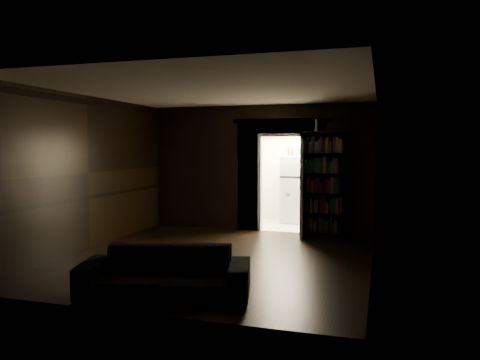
% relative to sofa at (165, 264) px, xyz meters
% --- Properties ---
extents(ground, '(5.50, 5.50, 0.00)m').
position_rel_sofa_xyz_m(ground, '(-0.05, 2.10, -0.40)').
color(ground, black).
rests_on(ground, ground).
extents(room_walls, '(5.02, 5.61, 2.84)m').
position_rel_sofa_xyz_m(room_walls, '(-0.06, 3.17, 1.28)').
color(room_walls, black).
rests_on(room_walls, ground).
extents(kitchen_alcove, '(2.20, 1.80, 2.60)m').
position_rel_sofa_xyz_m(kitchen_alcove, '(0.45, 5.97, 0.81)').
color(kitchen_alcove, beige).
rests_on(kitchen_alcove, ground).
extents(sofa, '(2.26, 1.38, 0.81)m').
position_rel_sofa_xyz_m(sofa, '(0.00, 0.00, 0.00)').
color(sofa, black).
rests_on(sofa, ground).
extents(bookshelf, '(0.95, 0.63, 2.20)m').
position_rel_sofa_xyz_m(bookshelf, '(1.38, 4.65, 0.70)').
color(bookshelf, black).
rests_on(bookshelf, ground).
extents(refrigerator, '(0.88, 0.84, 1.65)m').
position_rel_sofa_xyz_m(refrigerator, '(0.57, 6.21, 0.42)').
color(refrigerator, silver).
rests_on(refrigerator, ground).
extents(door, '(0.18, 0.85, 2.05)m').
position_rel_sofa_xyz_m(door, '(0.98, 4.41, 0.62)').
color(door, white).
rests_on(door, ground).
extents(figurine, '(0.11, 0.11, 0.26)m').
position_rel_sofa_xyz_m(figurine, '(1.23, 4.73, 1.93)').
color(figurine, silver).
rests_on(figurine, bookshelf).
extents(bottles, '(0.65, 0.16, 0.26)m').
position_rel_sofa_xyz_m(bottles, '(0.61, 6.16, 1.38)').
color(bottles, black).
rests_on(bottles, refrigerator).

